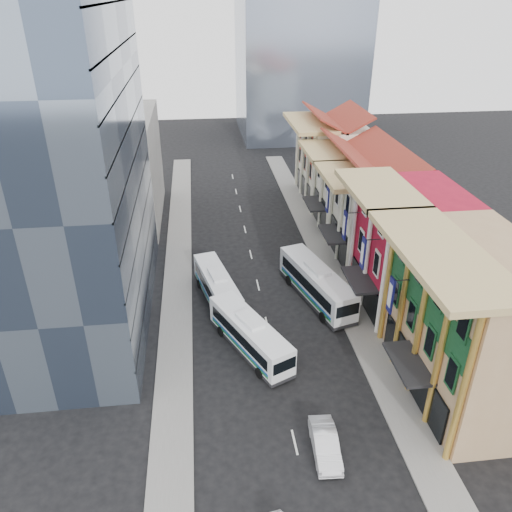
{
  "coord_description": "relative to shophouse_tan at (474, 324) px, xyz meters",
  "views": [
    {
      "loc": [
        -5.56,
        -22.93,
        27.85
      ],
      "look_at": [
        -0.53,
        19.3,
        4.99
      ],
      "focal_mm": 35.0,
      "sensor_mm": 36.0,
      "label": 1
    }
  ],
  "objects": [
    {
      "name": "shophouse_cream_far",
      "position": [
        0.0,
        41.0,
        -0.5
      ],
      "size": [
        8.0,
        12.0,
        11.0
      ],
      "primitive_type": "cube",
      "color": "silver",
      "rests_on": "ground"
    },
    {
      "name": "bus_right",
      "position": [
        -8.5,
        13.7,
        -4.12
      ],
      "size": [
        5.82,
        12.02,
        3.76
      ],
      "primitive_type": null,
      "rotation": [
        0.0,
        0.0,
        0.28
      ],
      "color": "silver",
      "rests_on": "ground"
    },
    {
      "name": "office_tower",
      "position": [
        -31.0,
        14.0,
        9.0
      ],
      "size": [
        12.0,
        26.0,
        30.0
      ],
      "primitive_type": "cube",
      "color": "#3F4D65",
      "rests_on": "ground"
    },
    {
      "name": "sedan_right",
      "position": [
        -12.13,
        -5.06,
        -5.23
      ],
      "size": [
        1.88,
        4.75,
        1.54
      ],
      "primitive_type": "imported",
      "rotation": [
        0.0,
        0.0,
        -0.05
      ],
      "color": "silver",
      "rests_on": "ground"
    },
    {
      "name": "sidewalk_right",
      "position": [
        -5.5,
        17.0,
        -5.92
      ],
      "size": [
        3.0,
        90.0,
        0.15
      ],
      "primitive_type": "cube",
      "color": "slate",
      "rests_on": "ground"
    },
    {
      "name": "shophouse_cream_near",
      "position": [
        0.0,
        21.5,
        -1.0
      ],
      "size": [
        8.0,
        9.0,
        10.0
      ],
      "primitive_type": "cube",
      "color": "silver",
      "rests_on": "ground"
    },
    {
      "name": "shophouse_red",
      "position": [
        0.0,
        12.0,
        0.0
      ],
      "size": [
        8.0,
        10.0,
        12.0
      ],
      "primitive_type": "cube",
      "color": "maroon",
      "rests_on": "ground"
    },
    {
      "name": "sidewalk_left",
      "position": [
        -22.5,
        17.0,
        -5.92
      ],
      "size": [
        3.0,
        90.0,
        0.15
      ],
      "primitive_type": "cube",
      "color": "slate",
      "rests_on": "ground"
    },
    {
      "name": "shophouse_cream_mid",
      "position": [
        0.0,
        30.5,
        -1.0
      ],
      "size": [
        8.0,
        9.0,
        10.0
      ],
      "primitive_type": "cube",
      "color": "silver",
      "rests_on": "ground"
    },
    {
      "name": "ground",
      "position": [
        -14.0,
        -5.0,
        -6.0
      ],
      "size": [
        200.0,
        200.0,
        0.0
      ],
      "primitive_type": "plane",
      "color": "black",
      "rests_on": "ground"
    },
    {
      "name": "bus_left_far",
      "position": [
        -18.37,
        14.44,
        -4.36
      ],
      "size": [
        4.63,
        10.53,
        3.29
      ],
      "primitive_type": null,
      "rotation": [
        0.0,
        0.0,
        0.23
      ],
      "color": "white",
      "rests_on": "ground"
    },
    {
      "name": "office_block_far",
      "position": [
        -30.0,
        37.0,
        1.0
      ],
      "size": [
        10.0,
        18.0,
        14.0
      ],
      "primitive_type": "cube",
      "color": "gray",
      "rests_on": "ground"
    },
    {
      "name": "shophouse_tan",
      "position": [
        0.0,
        0.0,
        0.0
      ],
      "size": [
        8.0,
        14.0,
        12.0
      ],
      "primitive_type": "cube",
      "color": "tan",
      "rests_on": "ground"
    },
    {
      "name": "bus_left_near",
      "position": [
        -16.0,
        6.37,
        -4.32
      ],
      "size": [
        6.65,
        10.5,
        3.35
      ],
      "primitive_type": null,
      "rotation": [
        0.0,
        0.0,
        0.44
      ],
      "color": "white",
      "rests_on": "ground"
    }
  ]
}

